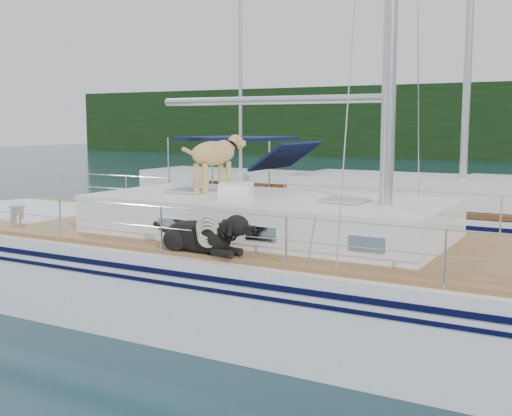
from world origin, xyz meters
The scene contains 4 objects.
ground centered at (0.00, 0.00, 0.00)m, with size 120.00×120.00×0.00m, color black.
main_sailboat centered at (0.09, 0.00, 0.68)m, with size 12.00×3.80×14.01m.
neighbor_sailboat centered at (0.13, 5.72, 0.63)m, with size 11.00×3.50×13.30m.
bg_boat_west centered at (-8.00, 14.00, 0.45)m, with size 8.00×3.00×11.65m.
Camera 1 is at (5.26, -8.23, 2.89)m, focal length 45.00 mm.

